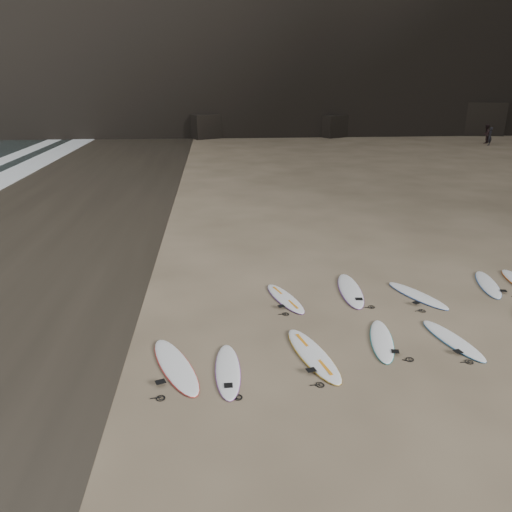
{
  "coord_description": "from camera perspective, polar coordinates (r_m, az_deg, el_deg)",
  "views": [
    {
      "loc": [
        -4.76,
        -10.85,
        6.32
      ],
      "look_at": [
        -3.67,
        2.44,
        1.5
      ],
      "focal_mm": 35.0,
      "sensor_mm": 36.0,
      "label": 1
    }
  ],
  "objects": [
    {
      "name": "ground",
      "position": [
        13.43,
        16.92,
        -9.15
      ],
      "size": [
        240.0,
        240.0,
        0.0
      ],
      "primitive_type": "plane",
      "color": "#897559",
      "rests_on": "ground"
    },
    {
      "name": "wet_sand",
      "position": [
        23.29,
        -25.2,
        2.21
      ],
      "size": [
        12.0,
        200.0,
        0.01
      ],
      "primitive_type": "cube",
      "color": "#383026",
      "rests_on": "ground"
    },
    {
      "name": "surfboard_0",
      "position": [
        11.61,
        -3.25,
        -12.9
      ],
      "size": [
        0.57,
        2.29,
        0.08
      ],
      "primitive_type": "ellipsoid",
      "rotation": [
        0.0,
        0.0,
        0.01
      ],
      "color": "white",
      "rests_on": "ground"
    },
    {
      "name": "surfboard_1",
      "position": [
        12.24,
        6.53,
        -11.11
      ],
      "size": [
        1.27,
        2.73,
        0.1
      ],
      "primitive_type": "ellipsoid",
      "rotation": [
        0.0,
        0.0,
        0.25
      ],
      "color": "white",
      "rests_on": "ground"
    },
    {
      "name": "surfboard_2",
      "position": [
        13.15,
        14.19,
        -9.31
      ],
      "size": [
        0.99,
        2.28,
        0.08
      ],
      "primitive_type": "ellipsoid",
      "rotation": [
        0.0,
        0.0,
        -0.21
      ],
      "color": "white",
      "rests_on": "ground"
    },
    {
      "name": "surfboard_3",
      "position": [
        13.72,
        21.56,
        -8.89
      ],
      "size": [
        1.09,
        2.32,
        0.08
      ],
      "primitive_type": "ellipsoid",
      "rotation": [
        0.0,
        0.0,
        0.25
      ],
      "color": "white",
      "rests_on": "ground"
    },
    {
      "name": "surfboard_5",
      "position": [
        15.05,
        3.35,
        -4.83
      ],
      "size": [
        1.22,
        2.34,
        0.08
      ],
      "primitive_type": "ellipsoid",
      "rotation": [
        0.0,
        0.0,
        0.31
      ],
      "color": "white",
      "rests_on": "ground"
    },
    {
      "name": "surfboard_6",
      "position": [
        15.82,
        10.74,
        -3.85
      ],
      "size": [
        0.86,
        2.72,
        0.1
      ],
      "primitive_type": "ellipsoid",
      "rotation": [
        0.0,
        0.0,
        -0.08
      ],
      "color": "white",
      "rests_on": "ground"
    },
    {
      "name": "surfboard_7",
      "position": [
        15.99,
        17.96,
        -4.27
      ],
      "size": [
        1.5,
        2.35,
        0.08
      ],
      "primitive_type": "ellipsoid",
      "rotation": [
        0.0,
        0.0,
        0.44
      ],
      "color": "white",
      "rests_on": "ground"
    },
    {
      "name": "surfboard_8",
      "position": [
        17.65,
        24.99,
        -2.92
      ],
      "size": [
        1.1,
        2.35,
        0.08
      ],
      "primitive_type": "ellipsoid",
      "rotation": [
        0.0,
        0.0,
        -0.25
      ],
      "color": "white",
      "rests_on": "ground"
    },
    {
      "name": "surfboard_11",
      "position": [
        11.89,
        -9.19,
        -12.24
      ],
      "size": [
        1.56,
        2.7,
        0.1
      ],
      "primitive_type": "ellipsoid",
      "rotation": [
        0.0,
        0.0,
        0.37
      ],
      "color": "white",
      "rests_on": "ground"
    },
    {
      "name": "person_a",
      "position": [
        54.19,
        25.16,
        12.28
      ],
      "size": [
        0.67,
        0.75,
        1.72
      ],
      "primitive_type": "imported",
      "rotation": [
        0.0,
        0.0,
        4.2
      ],
      "color": "black",
      "rests_on": "ground"
    },
    {
      "name": "person_b",
      "position": [
        55.77,
        24.8,
        12.55
      ],
      "size": [
        1.11,
        1.12,
        1.82
      ],
      "primitive_type": "imported",
      "rotation": [
        0.0,
        0.0,
        3.95
      ],
      "color": "black",
      "rests_on": "ground"
    }
  ]
}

